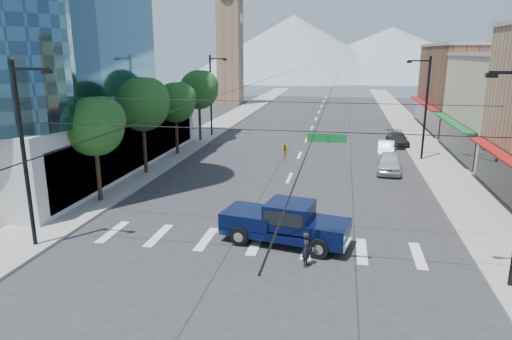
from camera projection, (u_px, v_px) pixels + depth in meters
The scene contains 19 objects.
ground at pixel (254, 256), 21.48m from camera, with size 160.00×160.00×0.00m, color #28282B.
sidewalk_left at pixel (224, 122), 61.67m from camera, with size 4.00×120.00×0.15m, color gray.
sidewalk_right at pixel (409, 128), 57.30m from camera, with size 4.00×120.00×0.15m, color gray.
shop_far at pixel (482, 89), 54.60m from camera, with size 12.00×18.00×10.00m, color brown.
clock_tower at pixel (230, 44), 80.75m from camera, with size 4.80×4.80×20.40m.
mountain_left at pixel (293, 47), 164.03m from camera, with size 80.00×80.00×22.00m, color gray.
mountain_right at pixel (391, 53), 167.66m from camera, with size 90.00×90.00×18.00m, color gray.
tree_near at pixel (97, 125), 28.04m from camera, with size 3.65×3.64×6.71m.
tree_midnear at pixel (144, 103), 34.55m from camera, with size 4.09×4.09×7.52m.
tree_midfar at pixel (177, 101), 41.35m from camera, with size 3.65×3.64×6.71m.
tree_far at pixel (200, 89), 47.85m from camera, with size 4.09×4.09×7.52m.
signal_rig at pixel (254, 166), 19.33m from camera, with size 21.80×0.20×9.00m.
lamp_pole_nw at pixel (212, 93), 50.70m from camera, with size 2.00×0.25×9.00m.
lamp_pole_ne at pixel (425, 104), 39.21m from camera, with size 2.00×0.25×9.00m.
pickup_truck at pixel (285, 222), 22.70m from camera, with size 6.71×3.41×2.17m.
pedestrian at pixel (307, 249), 20.32m from camera, with size 0.58×0.38×1.59m, color black.
parked_car_near at pixel (389, 163), 36.27m from camera, with size 1.87×4.65×1.59m, color silver.
parked_car_mid at pixel (386, 148), 42.20m from camera, with size 1.40×4.02×1.32m, color white.
parked_car_far at pixel (397, 139), 46.70m from camera, with size 1.87×4.60×1.33m, color #29292B.
Camera 1 is at (3.81, -19.40, 9.34)m, focal length 32.00 mm.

